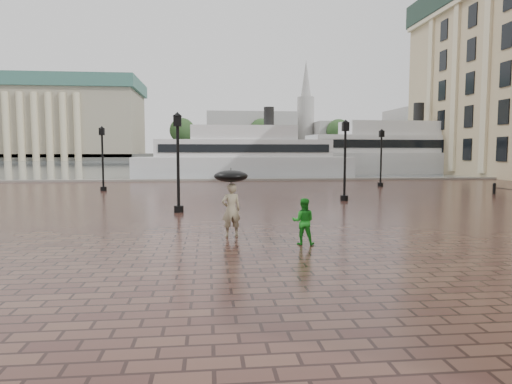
# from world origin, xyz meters

# --- Properties ---
(ground) EXTENTS (300.00, 300.00, 0.00)m
(ground) POSITION_xyz_m (0.00, 0.00, 0.00)
(ground) COLOR #351C18
(ground) RESTS_ON ground
(harbour_water) EXTENTS (240.00, 240.00, 0.00)m
(harbour_water) POSITION_xyz_m (0.00, 92.00, 0.00)
(harbour_water) COLOR #495359
(harbour_water) RESTS_ON ground
(quay_edge) EXTENTS (80.00, 0.60, 0.30)m
(quay_edge) POSITION_xyz_m (0.00, 32.00, 0.00)
(quay_edge) COLOR slate
(quay_edge) RESTS_ON ground
(far_shore) EXTENTS (300.00, 60.00, 2.00)m
(far_shore) POSITION_xyz_m (0.00, 160.00, 1.00)
(far_shore) COLOR #4C4C47
(far_shore) RESTS_ON ground
(museum) EXTENTS (57.00, 32.50, 26.00)m
(museum) POSITION_xyz_m (-55.00, 144.61, 13.91)
(museum) COLOR gray
(museum) RESTS_ON ground
(distant_skyline) EXTENTS (102.50, 22.00, 33.00)m
(distant_skyline) POSITION_xyz_m (48.14, 150.00, 9.45)
(distant_skyline) COLOR #999591
(distant_skyline) RESTS_ON ground
(far_trees) EXTENTS (188.00, 8.00, 13.50)m
(far_trees) POSITION_xyz_m (0.00, 138.00, 9.42)
(far_trees) COLOR #2D2119
(far_trees) RESTS_ON ground
(street_lamps) EXTENTS (21.44, 14.44, 4.40)m
(street_lamps) POSITION_xyz_m (-1.50, 17.50, 2.33)
(street_lamps) COLOR black
(street_lamps) RESTS_ON ground
(adult_pedestrian) EXTENTS (0.71, 0.54, 1.75)m
(adult_pedestrian) POSITION_xyz_m (-3.91, 3.77, 0.87)
(adult_pedestrian) COLOR gray
(adult_pedestrian) RESTS_ON ground
(child_pedestrian) EXTENTS (0.78, 0.66, 1.39)m
(child_pedestrian) POSITION_xyz_m (-1.84, 2.26, 0.70)
(child_pedestrian) COLOR #1B921F
(child_pedestrian) RESTS_ON ground
(ferry_near) EXTENTS (22.70, 5.47, 7.44)m
(ferry_near) POSITION_xyz_m (-0.92, 37.29, 2.24)
(ferry_near) COLOR silver
(ferry_near) RESTS_ON ground
(ferry_far) EXTENTS (27.48, 8.03, 8.91)m
(ferry_far) POSITION_xyz_m (18.84, 45.00, 2.68)
(ferry_far) COLOR silver
(ferry_far) RESTS_ON ground
(umbrella) EXTENTS (1.10, 1.10, 1.16)m
(umbrella) POSITION_xyz_m (-3.91, 3.77, 1.98)
(umbrella) COLOR black
(umbrella) RESTS_ON ground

